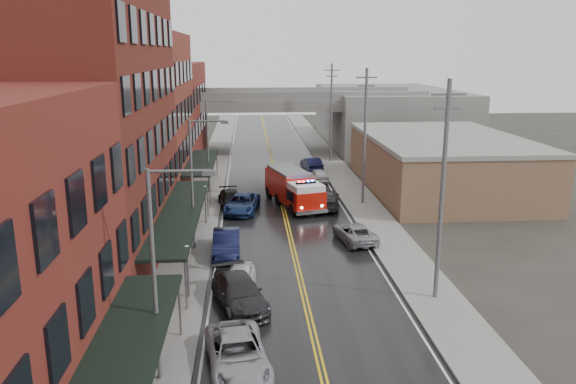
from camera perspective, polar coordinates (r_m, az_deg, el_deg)
road at (r=45.14m, az=-0.15°, el=-3.08°), size 11.00×160.00×0.02m
sidewalk_left at (r=45.23m, az=-9.43°, el=-3.16°), size 3.00×160.00×0.15m
sidewalk_right at (r=46.19m, az=8.93°, el=-2.78°), size 3.00×160.00×0.15m
curb_left at (r=45.10m, az=-7.34°, el=-3.13°), size 0.30×160.00×0.15m
curb_right at (r=45.85m, az=6.92°, el=-2.83°), size 0.30×160.00×0.15m
brick_building_b at (r=37.73m, az=-20.10°, el=6.66°), size 9.00×20.00×18.00m
brick_building_c at (r=54.83m, az=-15.07°, el=7.48°), size 9.00×15.00×15.00m
brick_building_far at (r=72.16m, az=-12.44°, el=7.89°), size 9.00×20.00×12.00m
tan_building at (r=57.37m, az=15.30°, el=2.68°), size 14.00×22.00×5.00m
right_far_block at (r=86.16m, az=10.08°, el=7.60°), size 18.00×30.00×8.00m
awning_0 at (r=20.41m, az=-17.01°, el=-16.92°), size 2.60×16.00×3.09m
awning_1 at (r=37.75m, az=-10.82°, el=-2.06°), size 2.60×18.00×3.09m
awning_2 at (r=54.71m, az=-8.78°, el=3.00°), size 2.60×13.00×3.09m
globe_lamp_1 at (r=31.23m, az=-10.20°, el=-6.77°), size 0.44×0.44×3.12m
globe_lamp_2 at (r=44.55m, az=-8.39°, el=-0.39°), size 0.44×0.44×3.12m
street_lamp_0 at (r=22.82m, az=-12.91°, el=-7.11°), size 2.64×0.22×9.00m
street_lamp_1 at (r=38.08m, az=-9.40°, el=1.55°), size 2.64×0.22×9.00m
street_lamp_2 at (r=53.78m, az=-7.91°, el=5.22°), size 2.64×0.22×9.00m
utility_pole_0 at (r=30.65m, az=15.42°, el=0.35°), size 1.80×0.24×12.00m
utility_pole_1 at (r=49.61m, az=7.81°, el=5.80°), size 1.80×0.24×12.00m
utility_pole_2 at (r=69.16m, az=4.41°, el=8.17°), size 1.80×0.24×12.00m
overpass at (r=75.46m, az=-1.86°, el=8.45°), size 40.00×10.00×7.50m
fire_truck at (r=49.52m, az=0.60°, el=0.45°), size 5.12×8.86×3.08m
parked_car_left_2 at (r=25.03m, az=-5.16°, el=-16.07°), size 3.24×5.71×1.50m
parked_car_left_3 at (r=30.53m, az=-4.99°, el=-10.14°), size 3.61×5.96×1.62m
parked_car_left_4 at (r=32.39m, az=-4.94°, el=-8.87°), size 2.00×4.30×1.42m
parked_car_left_5 at (r=37.97m, az=-6.27°, el=-5.21°), size 1.83×5.07×1.66m
parked_car_left_6 at (r=47.91m, az=-4.72°, el=-1.18°), size 3.41×5.84×1.53m
parked_car_left_7 at (r=49.74m, az=-5.81°, el=-0.72°), size 2.63×5.05×1.40m
parked_car_right_0 at (r=40.75m, az=6.78°, el=-4.12°), size 2.97×5.07×1.33m
parked_car_right_1 at (r=49.35m, az=3.96°, el=-0.71°), size 2.90×5.56×1.54m
parked_car_right_2 at (r=59.23m, az=3.14°, el=1.72°), size 1.98×4.24×1.40m
parked_car_right_3 at (r=64.61m, az=2.40°, el=2.84°), size 2.31×4.96×1.57m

